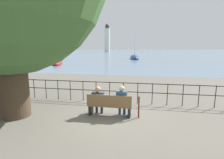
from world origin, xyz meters
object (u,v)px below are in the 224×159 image
object	(u,v)px
sailboat_0	(57,62)
harbor_lighthouse	(107,39)
seated_person_right	(122,99)
closed_umbrella	(139,105)
park_bench	(109,106)
sailboat_1	(134,58)
seated_person_left	(98,99)

from	to	relation	value
sailboat_0	harbor_lighthouse	distance (m)	106.43
sailboat_0	seated_person_right	bearing A→B (deg)	-81.24
closed_umbrella	seated_person_right	bearing A→B (deg)	174.34
seated_person_right	sailboat_0	world-z (taller)	sailboat_0
park_bench	sailboat_0	bearing A→B (deg)	121.83
harbor_lighthouse	seated_person_right	bearing A→B (deg)	-77.92
harbor_lighthouse	park_bench	bearing A→B (deg)	-78.14
sailboat_0	sailboat_1	xyz separation A→B (m)	(12.62, 17.66, 0.06)
seated_person_left	sailboat_1	world-z (taller)	sailboat_1
sailboat_0	sailboat_1	distance (m)	21.71
seated_person_right	harbor_lighthouse	world-z (taller)	harbor_lighthouse
sailboat_1	seated_person_left	bearing A→B (deg)	-97.47
sailboat_1	seated_person_right	bearing A→B (deg)	-96.08
seated_person_right	closed_umbrella	distance (m)	0.71
seated_person_right	closed_umbrella	size ratio (longest dim) A/B	1.38
closed_umbrella	sailboat_1	world-z (taller)	sailboat_1
closed_umbrella	sailboat_1	distance (m)	39.87
seated_person_left	seated_person_right	xyz separation A→B (m)	(0.96, -0.00, 0.03)
park_bench	seated_person_left	size ratio (longest dim) A/B	1.51
sailboat_0	seated_person_left	bearing A→B (deg)	-83.05
sailboat_0	sailboat_1	bearing A→B (deg)	30.41
seated_person_left	sailboat_1	size ratio (longest dim) A/B	0.13
seated_person_right	sailboat_0	bearing A→B (deg)	122.81
seated_person_left	closed_umbrella	distance (m)	1.65
closed_umbrella	sailboat_1	bearing A→B (deg)	93.30
park_bench	harbor_lighthouse	distance (m)	130.46
seated_person_right	sailboat_0	xyz separation A→B (m)	(-14.23, 22.07, -0.41)
harbor_lighthouse	seated_person_left	bearing A→B (deg)	-78.34
seated_person_right	sailboat_0	distance (m)	26.26
seated_person_left	harbor_lighthouse	bearing A→B (deg)	101.66
park_bench	seated_person_left	distance (m)	0.54
seated_person_left	closed_umbrella	bearing A→B (deg)	-2.38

